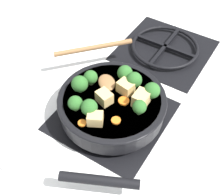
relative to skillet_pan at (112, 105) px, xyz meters
The scene contains 22 objects.
ground_plane 0.06m from the skillet_pan, 115.16° to the left, with size 2.40×2.40×0.00m, color white.
front_burner_grate 0.05m from the skillet_pan, 115.16° to the left, with size 0.31×0.31×0.03m.
rear_burner_grate 0.37m from the skillet_pan, 90.18° to the left, with size 0.31×0.31×0.03m.
skillet_pan is the anchor object (origin of this frame).
wooden_spoon 0.16m from the skillet_pan, 137.40° to the left, with size 0.25×0.25×0.02m.
tofu_cube_center_large 0.05m from the skillet_pan, 122.57° to the right, with size 0.04×0.03×0.03m, color #DBB770.
tofu_cube_near_handle 0.10m from the skillet_pan, 85.38° to the right, with size 0.04×0.03×0.03m, color #DBB770.
tofu_cube_east_chunk 0.06m from the skillet_pan, 67.17° to the left, with size 0.04×0.04×0.04m, color #DBB770.
tofu_cube_west_chunk 0.09m from the skillet_pan, 19.88° to the left, with size 0.05×0.04×0.04m, color #DBB770.
broccoli_floret_near_spoon 0.10m from the skillet_pan, 95.28° to the left, with size 0.04×0.04×0.05m.
broccoli_floret_center_top 0.09m from the skillet_pan, 67.85° to the left, with size 0.05×0.05×0.05m.
broccoli_floret_east_rim 0.10m from the skillet_pan, ahead, with size 0.04×0.04×0.05m.
broccoli_floret_west_rim 0.10m from the skillet_pan, 104.62° to the right, with size 0.04×0.04×0.05m.
broccoli_floret_north_edge 0.10m from the skillet_pan, 168.16° to the left, with size 0.04×0.04×0.05m.
broccoli_floret_south_cluster 0.12m from the skillet_pan, 34.35° to the left, with size 0.05×0.05×0.05m.
broccoli_floret_mid_floret 0.11m from the skillet_pan, 165.61° to the right, with size 0.05×0.05×0.05m.
broccoli_floret_small_inner 0.12m from the skillet_pan, 125.91° to the right, with size 0.04×0.04×0.05m.
carrot_slice_orange_thin 0.12m from the skillet_pan, 99.57° to the right, with size 0.02×0.02×0.01m, color orange.
carrot_slice_near_center 0.10m from the skillet_pan, 80.08° to the left, with size 0.03×0.03×0.01m, color orange.
carrot_slice_edge_slice 0.08m from the skillet_pan, 50.18° to the right, with size 0.02×0.02×0.01m, color orange.
carrot_slice_under_broccoli 0.04m from the skillet_pan, 15.12° to the left, with size 0.03×0.03×0.01m, color orange.
salt_shaker 0.32m from the skillet_pan, 117.43° to the right, with size 0.04×0.04×0.09m.
Camera 1 is at (0.31, -0.49, 0.73)m, focal length 50.00 mm.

